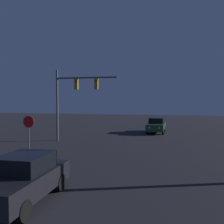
{
  "coord_description": "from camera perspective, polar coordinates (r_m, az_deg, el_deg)",
  "views": [
    {
      "loc": [
        3.22,
        -0.81,
        3.48
      ],
      "look_at": [
        0.0,
        12.84,
        2.83
      ],
      "focal_mm": 40.0,
      "sensor_mm": 36.0,
      "label": 1
    }
  ],
  "objects": [
    {
      "name": "stop_sign",
      "position": [
        16.18,
        -18.51,
        -3.53
      ],
      "size": [
        0.73,
        0.07,
        2.53
      ],
      "color": "#4C4C51",
      "rests_on": "ground_plane"
    },
    {
      "name": "car_near",
      "position": [
        9.36,
        -19.65,
        -14.1
      ],
      "size": [
        1.87,
        4.18,
        1.6
      ],
      "rotation": [
        0.0,
        0.0,
        3.16
      ],
      "color": "black",
      "rests_on": "ground_plane"
    },
    {
      "name": "traffic_signal_mast",
      "position": [
        21.43,
        -9.07,
        4.27
      ],
      "size": [
        5.37,
        0.3,
        6.1
      ],
      "color": "#4C4C51",
      "rests_on": "ground_plane"
    },
    {
      "name": "car_far",
      "position": [
        27.31,
        10.08,
        -3.01
      ],
      "size": [
        1.95,
        4.21,
        1.6
      ],
      "rotation": [
        0.0,
        0.0,
        3.1
      ],
      "color": "#1E4728",
      "rests_on": "ground_plane"
    }
  ]
}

